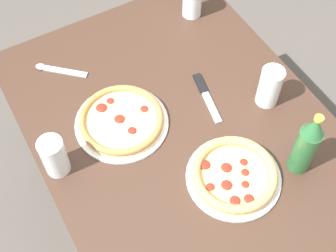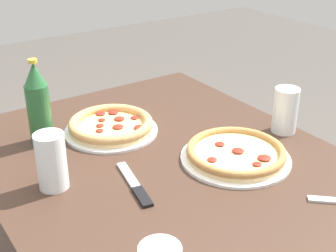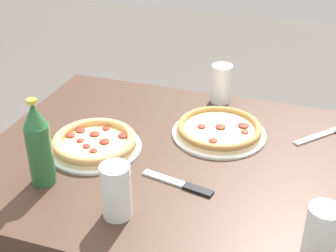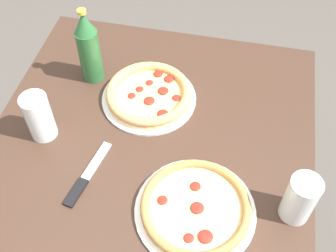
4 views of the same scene
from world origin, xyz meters
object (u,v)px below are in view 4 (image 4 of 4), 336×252
(pizza_pepperoni, at_px, (195,208))
(glass_cola, at_px, (300,199))
(glass_lemonade, at_px, (40,119))
(knife, at_px, (87,176))
(pizza_salami, at_px, (149,95))
(beer_bottle, at_px, (88,48))

(pizza_pepperoni, xyz_separation_m, glass_cola, (0.05, -0.23, 0.05))
(glass_lemonade, height_order, knife, glass_lemonade)
(pizza_pepperoni, bearing_deg, glass_cola, -78.24)
(pizza_salami, relative_size, beer_bottle, 1.13)
(pizza_salami, distance_m, knife, 0.30)
(pizza_salami, bearing_deg, knife, 162.59)
(pizza_pepperoni, relative_size, knife, 1.42)
(glass_lemonade, bearing_deg, beer_bottle, -14.47)
(glass_cola, height_order, knife, glass_cola)
(pizza_salami, distance_m, pizza_pepperoni, 0.38)
(pizza_pepperoni, height_order, beer_bottle, beer_bottle)
(glass_lemonade, distance_m, knife, 0.20)
(glass_cola, bearing_deg, glass_lemonade, 81.58)
(beer_bottle, relative_size, knife, 1.19)
(pizza_salami, relative_size, pizza_pepperoni, 0.95)
(pizza_pepperoni, distance_m, beer_bottle, 0.55)
(glass_lemonade, xyz_separation_m, knife, (-0.11, -0.16, -0.06))
(glass_cola, xyz_separation_m, beer_bottle, (0.34, 0.61, 0.05))
(glass_lemonade, relative_size, glass_cola, 1.04)
(beer_bottle, bearing_deg, pizza_salami, -106.72)
(glass_cola, relative_size, knife, 0.66)
(glass_lemonade, distance_m, glass_cola, 0.68)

